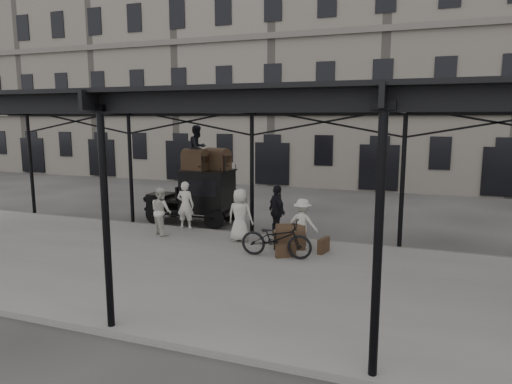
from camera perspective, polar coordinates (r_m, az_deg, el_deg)
ground at (r=14.49m, az=-3.33°, el=-7.54°), size 120.00×120.00×0.00m
platform at (r=12.75m, az=-6.98°, el=-9.60°), size 28.00×8.00×0.15m
canopy at (r=12.33m, az=-6.79°, el=11.12°), size 22.50×9.00×4.74m
building_frontage at (r=31.34m, az=10.22°, el=14.23°), size 64.00×8.00×14.00m
taxi at (r=18.22m, az=-6.95°, el=-0.24°), size 3.65×1.55×2.18m
porter_left at (r=16.92m, az=-8.81°, el=-1.62°), size 0.68×0.49×1.75m
porter_midleft at (r=16.23m, az=-11.76°, el=-2.34°), size 1.02×0.96×1.66m
porter_centre at (r=15.02m, az=-2.00°, el=-2.89°), size 0.87×0.57×1.75m
porter_official at (r=15.53m, az=2.65°, el=-2.41°), size 1.04×1.06×1.80m
porter_right at (r=14.33m, az=5.81°, el=-3.93°), size 1.04×0.64×1.56m
bicycle at (r=13.37m, az=2.56°, el=-5.81°), size 2.15×0.83×1.11m
porter_roof at (r=17.94m, az=-7.30°, el=5.53°), size 0.84×0.97×1.73m
steamer_trunk_roof_near at (r=17.87m, az=-7.63°, el=3.84°), size 1.01×0.69×0.70m
steamer_trunk_roof_far at (r=17.93m, az=-4.83°, el=3.94°), size 1.10×0.84×0.71m
steamer_trunk_platform at (r=14.32m, az=4.29°, el=-5.76°), size 1.04×0.85×0.66m
wicker_hamper at (r=14.67m, az=3.67°, el=-5.72°), size 0.71×0.62×0.50m
suitcase_upright at (r=14.01m, az=8.44°, el=-6.62°), size 0.27×0.62×0.45m
suitcase_flat at (r=13.45m, az=3.73°, el=-7.32°), size 0.58×0.47×0.40m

